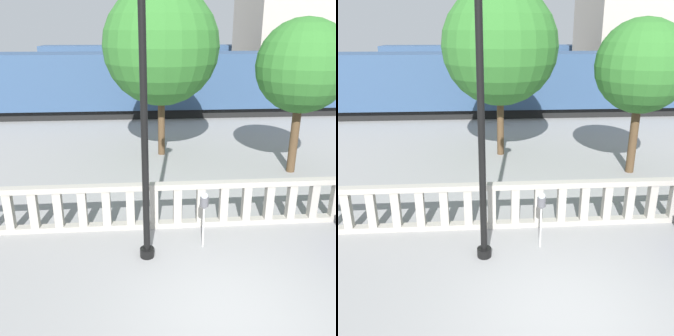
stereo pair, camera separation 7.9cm
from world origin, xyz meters
TOP-DOWN VIEW (x-y plane):
  - ground_plane at (0.00, 0.00)m, footprint 160.00×160.00m
  - balustrade at (-0.00, 3.19)m, footprint 13.86×0.24m
  - lamppost at (-1.39, 1.89)m, footprint 0.41×0.41m
  - parking_meter at (-0.10, 2.18)m, footprint 0.19×0.19m
  - train_near at (2.48, 16.65)m, footprint 26.14×3.16m
  - train_far at (3.98, 31.93)m, footprint 28.22×3.13m
  - building_block at (13.58, 23.80)m, footprint 13.98×7.83m
  - tree_left at (3.82, 6.79)m, footprint 3.01×3.01m
  - tree_right at (-0.61, 9.12)m, footprint 4.30×4.30m

SIDE VIEW (x-z plane):
  - ground_plane at x=0.00m, z-range 0.00..0.00m
  - balustrade at x=0.00m, z-range 0.00..1.19m
  - parking_meter at x=-0.10m, z-range 0.43..1.80m
  - train_far at x=3.98m, z-range -0.21..3.70m
  - train_near at x=2.48m, z-range -0.21..3.89m
  - tree_left at x=3.82m, z-range 1.04..6.17m
  - lamppost at x=-1.39m, z-range 0.66..7.06m
  - tree_right at x=-0.61m, z-range 0.99..7.29m
  - building_block at x=13.58m, z-range 0.00..9.33m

